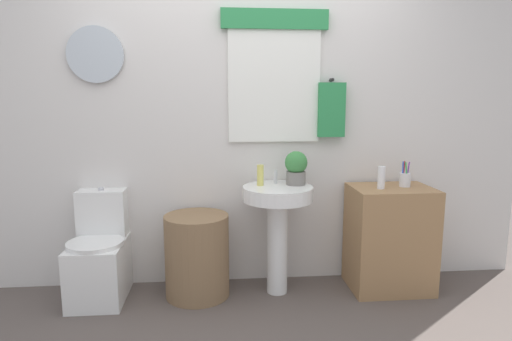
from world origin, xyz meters
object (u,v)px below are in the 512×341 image
wooden_cabinet (390,238)px  potted_plant (296,167)px  toothbrush_cup (405,179)px  toilet (100,257)px  laundry_hamper (197,256)px  pedestal_sink (278,214)px  lotion_bottle (381,178)px  soap_bottle (260,175)px

wooden_cabinet → potted_plant: bearing=175.1°
potted_plant → toothbrush_cup: size_ratio=1.32×
toilet → potted_plant: 1.54m
wooden_cabinet → laundry_hamper: bearing=180.0°
pedestal_sink → wooden_cabinet: (0.84, 0.00, -0.20)m
laundry_hamper → lotion_bottle: lotion_bottle is taller
toilet → wooden_cabinet: (2.11, -0.03, 0.09)m
laundry_hamper → potted_plant: bearing=4.8°
pedestal_sink → wooden_cabinet: pedestal_sink is taller
toothbrush_cup → soap_bottle: bearing=178.4°
toothbrush_cup → wooden_cabinet: bearing=-168.8°
laundry_hamper → wooden_cabinet: size_ratio=0.77×
wooden_cabinet → toothbrush_cup: bearing=11.2°
toilet → laundry_hamper: size_ratio=1.30×
wooden_cabinet → lotion_bottle: (-0.10, -0.04, 0.47)m
pedestal_sink → wooden_cabinet: size_ratio=1.03×
toilet → lotion_bottle: bearing=-2.1°
pedestal_sink → lotion_bottle: 0.78m
toilet → soap_bottle: (1.15, 0.02, 0.57)m
laundry_hamper → lotion_bottle: (1.32, -0.04, 0.55)m
potted_plant → toothbrush_cup: potted_plant is taller
toothbrush_cup → potted_plant: bearing=177.2°
potted_plant → toothbrush_cup: (0.80, -0.04, -0.09)m
soap_bottle → lotion_bottle: soap_bottle is taller
toilet → laundry_hamper: bearing=-2.7°
potted_plant → lotion_bottle: 0.61m
soap_bottle → lotion_bottle: (0.86, -0.09, -0.02)m
laundry_hamper → pedestal_sink: size_ratio=0.75×
laundry_hamper → soap_bottle: size_ratio=3.96×
toilet → potted_plant: (1.41, 0.03, 0.62)m
pedestal_sink → toothbrush_cup: toothbrush_cup is taller
potted_plant → laundry_hamper: bearing=-175.2°
wooden_cabinet → toilet: bearing=179.1°
wooden_cabinet → toothbrush_cup: (0.10, 0.02, 0.44)m
lotion_bottle → toothbrush_cup: (0.20, 0.06, -0.03)m
laundry_hamper → lotion_bottle: size_ratio=3.68×
soap_bottle → potted_plant: size_ratio=0.62×
lotion_bottle → laundry_hamper: bearing=178.3°
toilet → toothbrush_cup: toothbrush_cup is taller
soap_bottle → potted_plant: (0.26, 0.01, 0.05)m
wooden_cabinet → lotion_bottle: size_ratio=4.77×
toilet → lotion_bottle: (2.00, -0.07, 0.56)m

